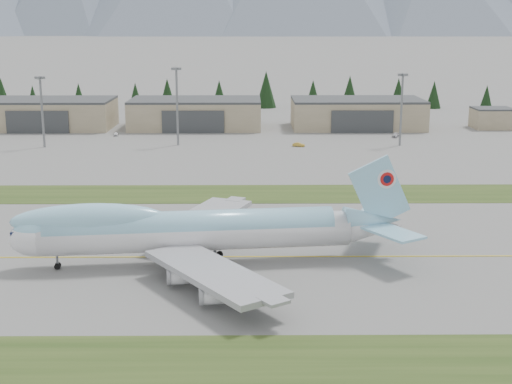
{
  "coord_description": "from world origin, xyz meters",
  "views": [
    {
      "loc": [
        5.04,
        -114.19,
        38.66
      ],
      "look_at": [
        6.18,
        13.59,
        8.0
      ],
      "focal_mm": 50.0,
      "sensor_mm": 36.0,
      "label": 1
    }
  ],
  "objects_px": {
    "hangar_center": "(196,113)",
    "service_vehicle_a": "(116,136)",
    "boeing_747_freighter": "(192,230)",
    "hangar_right": "(357,113)",
    "hangar_left": "(47,114)",
    "service_vehicle_c": "(395,137)",
    "service_vehicle_b": "(299,147)"
  },
  "relations": [
    {
      "from": "hangar_center",
      "to": "service_vehicle_a",
      "type": "distance_m",
      "value": 32.9
    },
    {
      "from": "boeing_747_freighter",
      "to": "hangar_right",
      "type": "relative_size",
      "value": 1.38
    },
    {
      "from": "boeing_747_freighter",
      "to": "hangar_left",
      "type": "distance_m",
      "value": 166.62
    },
    {
      "from": "hangar_center",
      "to": "service_vehicle_c",
      "type": "distance_m",
      "value": 73.81
    },
    {
      "from": "boeing_747_freighter",
      "to": "service_vehicle_a",
      "type": "distance_m",
      "value": 139.52
    },
    {
      "from": "service_vehicle_a",
      "to": "service_vehicle_b",
      "type": "xyz_separation_m",
      "value": [
        62.04,
        -22.47,
        0.0
      ]
    },
    {
      "from": "boeing_747_freighter",
      "to": "service_vehicle_b",
      "type": "relative_size",
      "value": 17.12
    },
    {
      "from": "hangar_left",
      "to": "hangar_center",
      "type": "height_order",
      "value": "same"
    },
    {
      "from": "hangar_right",
      "to": "service_vehicle_c",
      "type": "relative_size",
      "value": 10.53
    },
    {
      "from": "service_vehicle_b",
      "to": "boeing_747_freighter",
      "type": "bearing_deg",
      "value": -172.34
    },
    {
      "from": "boeing_747_freighter",
      "to": "hangar_right",
      "type": "xyz_separation_m",
      "value": [
        49.31,
        153.12,
        -0.35
      ]
    },
    {
      "from": "hangar_center",
      "to": "service_vehicle_b",
      "type": "relative_size",
      "value": 12.39
    },
    {
      "from": "hangar_left",
      "to": "service_vehicle_c",
      "type": "distance_m",
      "value": 127.16
    },
    {
      "from": "hangar_center",
      "to": "service_vehicle_c",
      "type": "xyz_separation_m",
      "value": [
        69.98,
        -22.81,
        -5.39
      ]
    },
    {
      "from": "hangar_center",
      "to": "hangar_right",
      "type": "relative_size",
      "value": 1.0
    },
    {
      "from": "hangar_left",
      "to": "hangar_right",
      "type": "distance_m",
      "value": 115.0
    },
    {
      "from": "hangar_right",
      "to": "service_vehicle_b",
      "type": "xyz_separation_m",
      "value": [
        -24.44,
        -41.24,
        -5.39
      ]
    },
    {
      "from": "hangar_right",
      "to": "service_vehicle_a",
      "type": "relative_size",
      "value": 14.15
    },
    {
      "from": "boeing_747_freighter",
      "to": "service_vehicle_b",
      "type": "height_order",
      "value": "boeing_747_freighter"
    },
    {
      "from": "hangar_right",
      "to": "hangar_center",
      "type": "bearing_deg",
      "value": 180.0
    },
    {
      "from": "hangar_center",
      "to": "service_vehicle_b",
      "type": "height_order",
      "value": "hangar_center"
    },
    {
      "from": "hangar_right",
      "to": "service_vehicle_a",
      "type": "height_order",
      "value": "hangar_right"
    },
    {
      "from": "hangar_center",
      "to": "service_vehicle_c",
      "type": "height_order",
      "value": "hangar_center"
    },
    {
      "from": "service_vehicle_b",
      "to": "hangar_right",
      "type": "bearing_deg",
      "value": -10.46
    },
    {
      "from": "boeing_747_freighter",
      "to": "hangar_right",
      "type": "distance_m",
      "value": 160.87
    },
    {
      "from": "service_vehicle_c",
      "to": "service_vehicle_a",
      "type": "bearing_deg",
      "value": -160.32
    },
    {
      "from": "boeing_747_freighter",
      "to": "hangar_right",
      "type": "bearing_deg",
      "value": 65.77
    },
    {
      "from": "boeing_747_freighter",
      "to": "hangar_center",
      "type": "height_order",
      "value": "boeing_747_freighter"
    },
    {
      "from": "hangar_right",
      "to": "service_vehicle_b",
      "type": "height_order",
      "value": "hangar_right"
    },
    {
      "from": "service_vehicle_c",
      "to": "service_vehicle_b",
      "type": "bearing_deg",
      "value": -129.76
    },
    {
      "from": "service_vehicle_a",
      "to": "service_vehicle_c",
      "type": "bearing_deg",
      "value": -8.5
    },
    {
      "from": "service_vehicle_c",
      "to": "boeing_747_freighter",
      "type": "bearing_deg",
      "value": -92.39
    }
  ]
}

